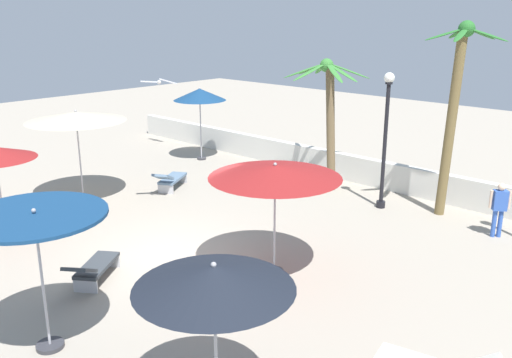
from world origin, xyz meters
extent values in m
plane|color=#9E9384|center=(0.00, 0.00, 0.00)|extent=(56.00, 56.00, 0.00)
cube|color=silver|center=(0.00, 8.65, 0.48)|extent=(25.20, 0.30, 0.95)
cylinder|color=#A5A5AD|center=(4.99, -3.17, 1.12)|extent=(0.05, 0.05, 2.24)
cone|color=black|center=(4.99, -3.17, 2.36)|extent=(2.31, 2.31, 0.35)
sphere|color=#99999E|center=(4.99, -3.17, 2.55)|extent=(0.08, 0.08, 0.08)
cylinder|color=#333338|center=(-6.80, 6.96, 0.04)|extent=(0.38, 0.38, 0.08)
cylinder|color=#A5A5AD|center=(-6.80, 6.96, 1.26)|extent=(0.05, 0.05, 2.53)
cone|color=navy|center=(-6.80, 6.96, 2.71)|extent=(2.14, 2.14, 0.48)
sphere|color=#99999E|center=(-6.80, 6.96, 2.95)|extent=(0.08, 0.08, 0.08)
cylinder|color=#333338|center=(2.38, 1.10, 0.04)|extent=(0.44, 0.44, 0.08)
cylinder|color=#A5A5AD|center=(2.38, 1.10, 1.20)|extent=(0.05, 0.05, 2.40)
cone|color=maroon|center=(2.38, 1.10, 2.49)|extent=(3.02, 3.02, 0.28)
sphere|color=#99999E|center=(2.38, 1.10, 2.65)|extent=(0.08, 0.08, 0.08)
cylinder|color=#333338|center=(-5.72, 0.85, 0.04)|extent=(0.53, 0.53, 0.08)
cylinder|color=#A5A5AD|center=(-5.72, 0.85, 1.33)|extent=(0.05, 0.05, 2.66)
cone|color=#B7AD93|center=(-5.72, 0.85, 2.76)|extent=(3.13, 3.13, 0.30)
sphere|color=#99999E|center=(-5.72, 0.85, 2.93)|extent=(0.08, 0.08, 0.08)
cylinder|color=#333338|center=(1.38, -3.98, 0.04)|extent=(0.51, 0.51, 0.08)
cylinder|color=#A5A5AD|center=(1.38, -3.98, 1.30)|extent=(0.05, 0.05, 2.60)
cylinder|color=navy|center=(1.38, -3.98, 2.58)|extent=(2.46, 2.46, 0.06)
sphere|color=#99999E|center=(1.38, -3.98, 2.67)|extent=(0.08, 0.08, 0.08)
cylinder|color=#333338|center=(-4.30, -2.31, 0.04)|extent=(0.45, 0.45, 0.08)
cylinder|color=#A5A5AD|center=(-4.30, -2.31, 1.15)|extent=(0.05, 0.05, 2.29)
cylinder|color=brown|center=(-0.55, 7.32, 2.11)|extent=(0.54, 0.28, 4.22)
sphere|color=#377B32|center=(-0.81, 7.32, 4.21)|extent=(0.46, 0.46, 0.46)
ellipsoid|color=#377B32|center=(-0.09, 7.17, 4.04)|extent=(1.41, 0.47, 0.54)
ellipsoid|color=#377B32|center=(-0.21, 7.74, 4.04)|extent=(1.26, 0.97, 0.54)
ellipsoid|color=#377B32|center=(-0.89, 8.04, 4.04)|extent=(0.36, 1.41, 0.54)
ellipsoid|color=#377B32|center=(-1.38, 7.77, 4.04)|extent=(1.22, 1.03, 0.54)
ellipsoid|color=#377B32|center=(-1.53, 7.45, 4.04)|extent=(1.41, 0.46, 0.54)
ellipsoid|color=#377B32|center=(-1.35, 6.82, 4.04)|extent=(1.17, 1.09, 0.54)
ellipsoid|color=#377B32|center=(-0.95, 6.60, 4.04)|extent=(0.47, 1.41, 0.54)
ellipsoid|color=#377B32|center=(-0.20, 6.91, 4.04)|extent=(1.28, 0.94, 0.54)
cylinder|color=brown|center=(3.50, 7.56, 2.73)|extent=(0.46, 0.29, 5.47)
sphere|color=#286929|center=(3.67, 7.56, 5.46)|extent=(0.46, 0.46, 0.46)
ellipsoid|color=#286929|center=(4.26, 7.57, 5.32)|extent=(1.15, 0.22, 0.39)
ellipsoid|color=#286929|center=(3.88, 8.11, 5.32)|extent=(0.58, 1.14, 0.39)
ellipsoid|color=#286929|center=(3.25, 7.96, 5.32)|extent=(0.97, 0.93, 0.39)
ellipsoid|color=#286929|center=(3.27, 7.13, 5.32)|extent=(0.93, 0.97, 0.39)
ellipsoid|color=#286929|center=(3.77, 6.98, 5.32)|extent=(0.39, 1.16, 0.39)
cylinder|color=black|center=(1.81, 6.85, 0.10)|extent=(0.28, 0.28, 0.20)
cylinder|color=black|center=(1.81, 6.85, 1.94)|extent=(0.12, 0.12, 3.89)
cylinder|color=black|center=(1.81, 6.85, 3.89)|extent=(0.22, 0.22, 0.06)
sphere|color=white|center=(1.81, 6.85, 4.05)|extent=(0.31, 0.31, 0.31)
cube|color=#B7B7BC|center=(-0.74, -1.37, 0.17)|extent=(0.47, 0.35, 0.35)
cube|color=#B7B7BC|center=(0.00, -2.44, 0.17)|extent=(0.47, 0.35, 0.35)
cube|color=#33383D|center=(-0.37, -1.91, 0.35)|extent=(1.25, 1.46, 0.08)
cube|color=#33383D|center=(0.12, -2.60, 0.64)|extent=(0.80, 0.82, 0.36)
cube|color=#B7B7BC|center=(-4.88, 4.21, 0.17)|extent=(0.50, 0.31, 0.35)
cube|color=#B7B7BC|center=(-4.24, 3.08, 0.17)|extent=(0.50, 0.31, 0.35)
cube|color=slate|center=(-4.56, 3.65, 0.35)|extent=(1.17, 1.49, 0.08)
cube|color=slate|center=(-4.15, 2.92, 0.65)|extent=(0.79, 0.82, 0.34)
cylinder|color=#3359B2|center=(5.42, 6.95, 0.39)|extent=(0.12, 0.12, 0.78)
cylinder|color=#3359B2|center=(5.30, 6.85, 0.39)|extent=(0.12, 0.12, 0.78)
cube|color=#3359B2|center=(5.36, 6.90, 1.05)|extent=(0.43, 0.41, 0.55)
sphere|color=beige|center=(5.36, 6.90, 1.43)|extent=(0.21, 0.21, 0.21)
cylinder|color=beige|center=(5.55, 7.05, 1.08)|extent=(0.08, 0.08, 0.49)
cylinder|color=beige|center=(5.17, 6.76, 1.08)|extent=(0.08, 0.08, 0.49)
ellipsoid|color=white|center=(-2.71, 1.88, 3.98)|extent=(0.33, 0.29, 0.12)
sphere|color=white|center=(-2.58, 1.78, 4.01)|extent=(0.10, 0.10, 0.10)
cube|color=silver|center=(-2.56, 2.09, 4.00)|extent=(0.41, 0.49, 0.17)
cube|color=silver|center=(-2.87, 1.67, 4.00)|extent=(0.42, 0.50, 0.06)
camera|label=1|loc=(10.16, -7.85, 5.89)|focal=38.85mm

